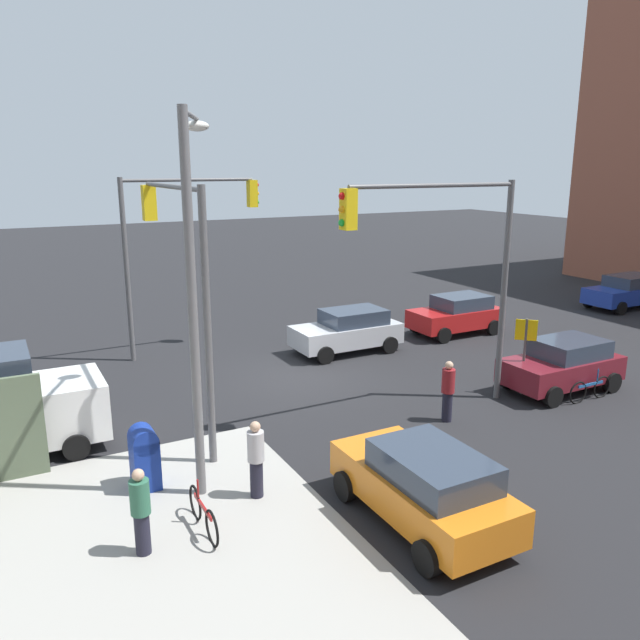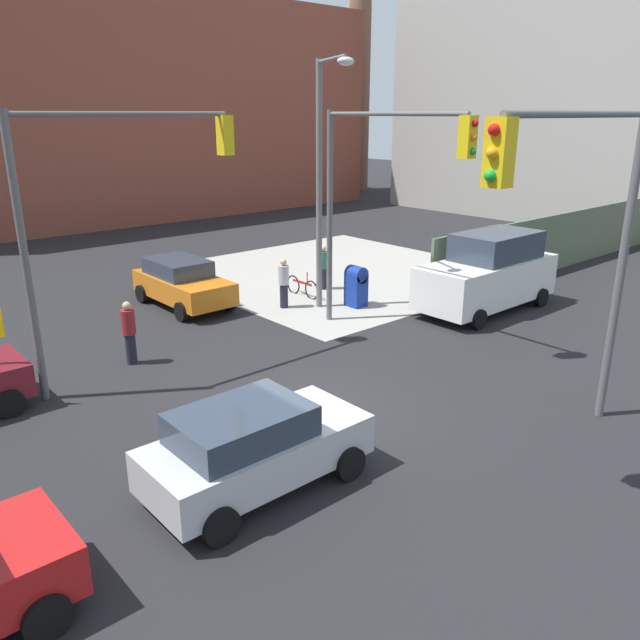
{
  "view_description": "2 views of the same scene",
  "coord_description": "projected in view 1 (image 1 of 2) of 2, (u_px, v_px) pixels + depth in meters",
  "views": [
    {
      "loc": [
        8.67,
        17.77,
        6.91
      ],
      "look_at": [
        -0.49,
        0.57,
        2.04
      ],
      "focal_mm": 35.0,
      "sensor_mm": 36.0,
      "label": 1
    },
    {
      "loc": [
        -8.43,
        -9.83,
        6.39
      ],
      "look_at": [
        1.38,
        1.38,
        1.44
      ],
      "focal_mm": 35.0,
      "sensor_mm": 36.0,
      "label": 2
    }
  ],
  "objects": [
    {
      "name": "ground_plane",
      "position": [
        299.0,
        377.0,
        20.84
      ],
      "size": [
        120.0,
        120.0,
        0.0
      ],
      "primitive_type": "plane",
      "color": "black"
    },
    {
      "name": "traffic_signal_nw_corner",
      "position": [
        448.0,
        250.0,
        16.92
      ],
      "size": [
        5.68,
        0.36,
        6.5
      ],
      "color": "#59595B",
      "rests_on": "ground"
    },
    {
      "name": "traffic_signal_se_corner",
      "position": [
        180.0,
        230.0,
        22.42
      ],
      "size": [
        5.16,
        0.36,
        6.5
      ],
      "color": "#59595B",
      "rests_on": "ground"
    },
    {
      "name": "traffic_signal_ne_corner",
      "position": [
        180.0,
        259.0,
        15.54
      ],
      "size": [
        0.36,
        5.3,
        6.5
      ],
      "color": "#59595B",
      "rests_on": "ground"
    },
    {
      "name": "street_lamp_corner",
      "position": [
        193.0,
        276.0,
        12.72
      ],
      "size": [
        1.33,
        2.48,
        8.0
      ],
      "color": "slate",
      "rests_on": "ground"
    },
    {
      "name": "warning_sign_two_way",
      "position": [
        525.0,
        343.0,
        18.94
      ],
      "size": [
        0.48,
        0.48,
        2.4
      ],
      "color": "#4C4C4C",
      "rests_on": "ground"
    },
    {
      "name": "mailbox_blue",
      "position": [
        144.0,
        456.0,
        13.55
      ],
      "size": [
        0.56,
        0.64,
        1.43
      ],
      "color": "navy",
      "rests_on": "ground"
    },
    {
      "name": "hatchback_maroon",
      "position": [
        563.0,
        364.0,
        19.48
      ],
      "size": [
        3.81,
        2.02,
        1.62
      ],
      "color": "maroon",
      "rests_on": "ground"
    },
    {
      "name": "coupe_orange",
      "position": [
        424.0,
        485.0,
        12.16
      ],
      "size": [
        2.02,
        4.13,
        1.62
      ],
      "color": "orange",
      "rests_on": "ground"
    },
    {
      "name": "coupe_silver",
      "position": [
        348.0,
        330.0,
        23.49
      ],
      "size": [
        4.07,
        2.02,
        1.62
      ],
      "color": "#B7BABF",
      "rests_on": "ground"
    },
    {
      "name": "hatchback_red",
      "position": [
        457.0,
        314.0,
        26.03
      ],
      "size": [
        3.86,
        2.02,
        1.62
      ],
      "color": "#B21919",
      "rests_on": "ground"
    },
    {
      "name": "sedan_blue",
      "position": [
        627.0,
        291.0,
        30.75
      ],
      "size": [
        4.31,
        2.02,
        1.62
      ],
      "color": "#1E389E",
      "rests_on": "ground"
    },
    {
      "name": "pedestrian_crossing",
      "position": [
        448.0,
        390.0,
        17.08
      ],
      "size": [
        0.36,
        0.36,
        1.73
      ],
      "rotation": [
        0.0,
        0.0,
        1.02
      ],
      "color": "maroon",
      "rests_on": "ground"
    },
    {
      "name": "pedestrian_waiting",
      "position": [
        256.0,
        458.0,
        13.14
      ],
      "size": [
        0.36,
        0.36,
        1.72
      ],
      "rotation": [
        0.0,
        0.0,
        5.28
      ],
      "color": "#B2B2B7",
      "rests_on": "ground"
    },
    {
      "name": "pedestrian_walking_north",
      "position": [
        141.0,
        510.0,
        11.19
      ],
      "size": [
        0.36,
        0.36,
        1.69
      ],
      "rotation": [
        0.0,
        0.0,
        4.39
      ],
      "color": "#2D664C",
      "rests_on": "ground"
    },
    {
      "name": "bicycle_leaning_on_fence",
      "position": [
        203.0,
        514.0,
        12.04
      ],
      "size": [
        0.05,
        1.75,
        0.97
      ],
      "color": "black",
      "rests_on": "ground"
    },
    {
      "name": "bicycle_at_crosswalk",
      "position": [
        590.0,
        389.0,
        18.72
      ],
      "size": [
        1.75,
        0.05,
        0.97
      ],
      "color": "black",
      "rests_on": "ground"
    }
  ]
}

